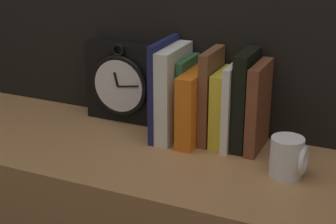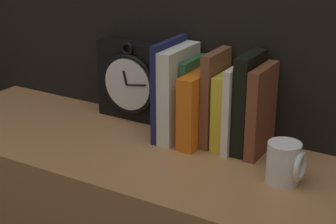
% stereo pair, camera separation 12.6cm
% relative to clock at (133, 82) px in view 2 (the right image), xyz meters
% --- Properties ---
extents(clock, '(0.21, 0.06, 0.22)m').
position_rel_clock_xyz_m(clock, '(0.00, 0.00, 0.00)').
color(clock, black).
rests_on(clock, bookshelf).
extents(book_slot0_navy, '(0.02, 0.15, 0.25)m').
position_rel_clock_xyz_m(book_slot0_navy, '(0.14, -0.05, 0.02)').
color(book_slot0_navy, '#1A1E4E').
rests_on(book_slot0_navy, bookshelf).
extents(book_slot1_white, '(0.04, 0.15, 0.23)m').
position_rel_clock_xyz_m(book_slot1_white, '(0.17, -0.05, 0.01)').
color(book_slot1_white, silver).
rests_on(book_slot1_white, bookshelf).
extents(book_slot2_green, '(0.02, 0.11, 0.20)m').
position_rel_clock_xyz_m(book_slot2_green, '(0.19, -0.03, -0.00)').
color(book_slot2_green, '#2D663F').
rests_on(book_slot2_green, bookshelf).
extents(book_slot3_orange, '(0.04, 0.16, 0.18)m').
position_rel_clock_xyz_m(book_slot3_orange, '(0.22, -0.05, -0.02)').
color(book_slot3_orange, orange).
rests_on(book_slot3_orange, bookshelf).
extents(book_slot4_brown, '(0.02, 0.12, 0.23)m').
position_rel_clock_xyz_m(book_slot4_brown, '(0.26, -0.03, 0.01)').
color(book_slot4_brown, brown).
rests_on(book_slot4_brown, bookshelf).
extents(book_slot5_yellow, '(0.03, 0.12, 0.18)m').
position_rel_clock_xyz_m(book_slot5_yellow, '(0.29, -0.03, -0.01)').
color(book_slot5_yellow, yellow).
rests_on(book_slot5_yellow, bookshelf).
extents(book_slot6_white, '(0.02, 0.13, 0.21)m').
position_rel_clock_xyz_m(book_slot6_white, '(0.32, -0.04, -0.00)').
color(book_slot6_white, white).
rests_on(book_slot6_white, bookshelf).
extents(book_slot7_black, '(0.03, 0.12, 0.24)m').
position_rel_clock_xyz_m(book_slot7_black, '(0.34, -0.03, 0.01)').
color(book_slot7_black, black).
rests_on(book_slot7_black, bookshelf).
extents(book_slot8_brown, '(0.03, 0.13, 0.21)m').
position_rel_clock_xyz_m(book_slot8_brown, '(0.38, -0.03, 0.00)').
color(book_slot8_brown, brown).
rests_on(book_slot8_brown, bookshelf).
extents(mug, '(0.08, 0.07, 0.09)m').
position_rel_clock_xyz_m(mug, '(0.48, -0.14, -0.06)').
color(mug, white).
rests_on(mug, bookshelf).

